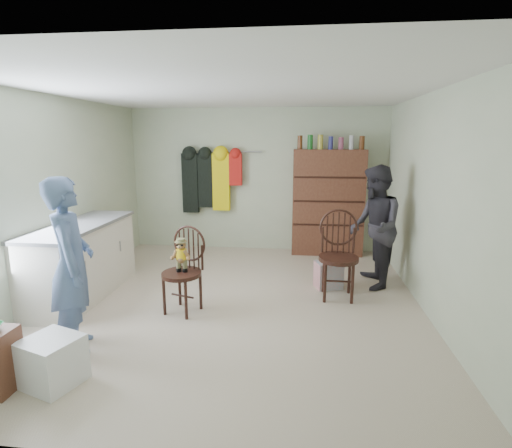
# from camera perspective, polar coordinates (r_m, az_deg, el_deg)

# --- Properties ---
(ground_plane) EXTENTS (5.00, 5.00, 0.00)m
(ground_plane) POSITION_cam_1_polar(r_m,az_deg,el_deg) (5.02, -3.15, -11.07)
(ground_plane) COLOR beige
(ground_plane) RESTS_ON ground
(room_walls) EXTENTS (5.00, 5.00, 5.00)m
(room_walls) POSITION_cam_1_polar(r_m,az_deg,el_deg) (5.16, -2.36, 7.68)
(room_walls) COLOR beige
(room_walls) RESTS_ON ground
(counter) EXTENTS (0.64, 1.86, 0.94)m
(counter) POSITION_cam_1_polar(r_m,az_deg,el_deg) (5.52, -23.65, -4.74)
(counter) COLOR silver
(counter) RESTS_ON ground
(plastic_tub) EXTENTS (0.52, 0.51, 0.40)m
(plastic_tub) POSITION_cam_1_polar(r_m,az_deg,el_deg) (3.82, -27.11, -17.05)
(plastic_tub) COLOR white
(plastic_tub) RESTS_ON ground
(chair_front) EXTENTS (0.55, 0.55, 1.00)m
(chair_front) POSITION_cam_1_polar(r_m,az_deg,el_deg) (4.67, -10.29, -5.58)
(chair_front) COLOR #351A12
(chair_front) RESTS_ON ground
(chair_far) EXTENTS (0.50, 0.50, 1.11)m
(chair_far) POSITION_cam_1_polar(r_m,az_deg,el_deg) (5.12, 11.68, -3.79)
(chair_far) COLOR #351A12
(chair_far) RESTS_ON ground
(striped_bag) EXTENTS (0.40, 0.35, 0.36)m
(striped_bag) POSITION_cam_1_polar(r_m,az_deg,el_deg) (5.50, 10.31, -7.18)
(striped_bag) COLOR #E57372
(striped_bag) RESTS_ON ground
(person_left) EXTENTS (0.63, 0.72, 1.65)m
(person_left) POSITION_cam_1_polar(r_m,az_deg,el_deg) (4.09, -24.86, -5.38)
(person_left) COLOR slate
(person_left) RESTS_ON ground
(person_right) EXTENTS (0.64, 0.81, 1.65)m
(person_right) POSITION_cam_1_polar(r_m,az_deg,el_deg) (5.52, 16.54, -0.44)
(person_right) COLOR #2D2B33
(person_right) RESTS_ON ground
(dresser) EXTENTS (1.20, 0.39, 2.04)m
(dresser) POSITION_cam_1_polar(r_m,az_deg,el_deg) (6.94, 10.24, 3.12)
(dresser) COLOR brown
(dresser) RESTS_ON ground
(coat_rack) EXTENTS (1.42, 0.12, 1.09)m
(coat_rack) POSITION_cam_1_polar(r_m,az_deg,el_deg) (7.15, -6.63, 6.22)
(coat_rack) COLOR #99999E
(coat_rack) RESTS_ON ground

